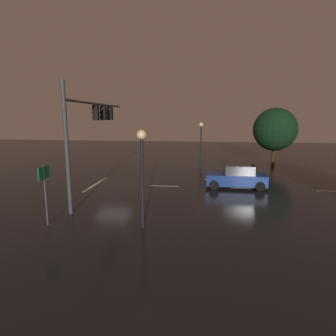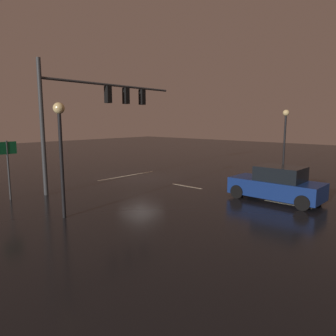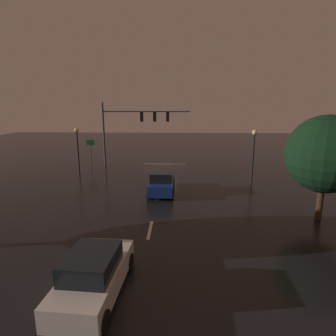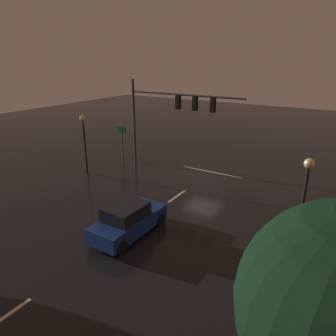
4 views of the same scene
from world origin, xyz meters
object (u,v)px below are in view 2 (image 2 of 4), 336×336
object	(u,v)px
traffic_signal_assembly	(97,104)
route_sign	(8,158)
car_approaching	(277,185)
street_lamp_left_kerb	(285,129)
street_lamp_right_kerb	(60,137)

from	to	relation	value
traffic_signal_assembly	route_sign	size ratio (longest dim) A/B	3.25
car_approaching	street_lamp_left_kerb	size ratio (longest dim) A/B	0.95
street_lamp_left_kerb	route_sign	bearing A→B (deg)	-23.88
traffic_signal_assembly	street_lamp_left_kerb	distance (m)	13.06
traffic_signal_assembly	street_lamp_left_kerb	size ratio (longest dim) A/B	2.04
street_lamp_left_kerb	street_lamp_right_kerb	distance (m)	16.07
car_approaching	traffic_signal_assembly	bearing A→B (deg)	-69.97
street_lamp_right_kerb	street_lamp_left_kerb	bearing A→B (deg)	171.01
route_sign	street_lamp_right_kerb	bearing A→B (deg)	93.08
route_sign	street_lamp_left_kerb	bearing A→B (deg)	156.12
traffic_signal_assembly	car_approaching	bearing A→B (deg)	110.03
car_approaching	route_sign	xyz separation A→B (m)	(8.53, -9.85, 1.29)
street_lamp_right_kerb	car_approaching	bearing A→B (deg)	147.76
traffic_signal_assembly	car_approaching	distance (m)	10.89
car_approaching	street_lamp_right_kerb	bearing A→B (deg)	-32.24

